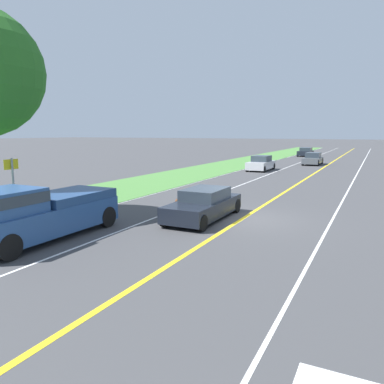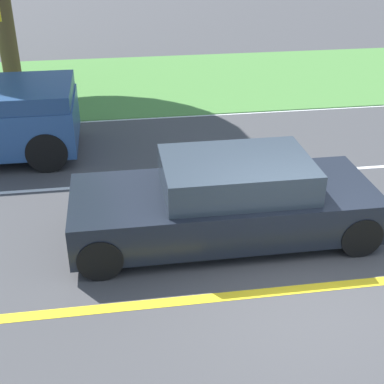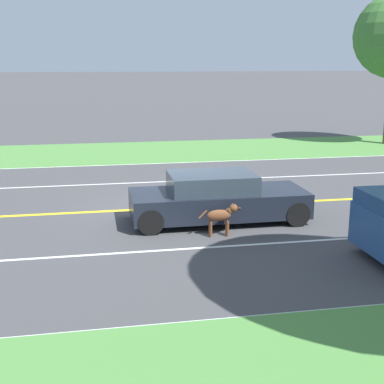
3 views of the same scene
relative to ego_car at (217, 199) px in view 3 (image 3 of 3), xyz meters
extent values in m
plane|color=#424244|center=(-1.50, -0.82, -0.62)|extent=(400.00, 400.00, 0.00)
cube|color=yellow|center=(-1.50, -0.82, -0.61)|extent=(0.18, 160.00, 0.01)
cube|color=white|center=(5.50, -0.82, -0.61)|extent=(0.14, 160.00, 0.01)
cube|color=white|center=(-8.50, -0.82, -0.61)|extent=(0.14, 160.00, 0.01)
cube|color=white|center=(2.00, -0.82, -0.61)|extent=(0.10, 160.00, 0.01)
cube|color=white|center=(-5.00, -0.82, -0.61)|extent=(0.10, 160.00, 0.01)
cube|color=#4C843D|center=(-11.50, -0.82, -0.60)|extent=(6.00, 160.00, 0.03)
cube|color=black|center=(0.00, 0.04, -0.12)|extent=(1.78, 4.63, 0.65)
cube|color=#2D3842|center=(0.00, -0.14, 0.45)|extent=(1.53, 2.22, 0.48)
cylinder|color=black|center=(0.80, 1.94, -0.30)|extent=(0.22, 0.64, 0.64)
cylinder|color=black|center=(0.80, -1.86, -0.30)|extent=(0.22, 0.64, 0.64)
cylinder|color=black|center=(-0.80, 1.94, -0.30)|extent=(0.22, 0.64, 0.64)
cylinder|color=black|center=(-0.80, -1.86, -0.30)|extent=(0.22, 0.64, 0.64)
ellipsoid|color=brown|center=(1.22, -0.24, -0.09)|extent=(0.21, 0.60, 0.28)
cylinder|color=brown|center=(1.29, -0.03, -0.43)|extent=(0.07, 0.07, 0.38)
cylinder|color=brown|center=(1.28, -0.45, -0.43)|extent=(0.07, 0.07, 0.38)
cylinder|color=brown|center=(1.16, -0.03, -0.43)|extent=(0.07, 0.07, 0.38)
cylinder|color=brown|center=(1.15, -0.45, -0.43)|extent=(0.07, 0.07, 0.38)
cylinder|color=brown|center=(1.23, 0.01, 0.02)|extent=(0.13, 0.17, 0.16)
sphere|color=brown|center=(1.23, 0.12, 0.07)|extent=(0.21, 0.21, 0.20)
ellipsoid|color=#331E14|center=(1.23, 0.26, 0.06)|extent=(0.09, 0.10, 0.08)
cone|color=#55301C|center=(1.29, 0.11, 0.15)|extent=(0.07, 0.07, 0.09)
cone|color=#55301C|center=(1.17, 0.11, 0.15)|extent=(0.07, 0.07, 0.09)
cylinder|color=brown|center=(1.21, -0.63, -0.05)|extent=(0.05, 0.22, 0.22)
cylinder|color=black|center=(2.82, 2.95, -0.21)|extent=(0.22, 0.81, 0.81)
camera|label=1|loc=(-6.55, 14.35, 3.07)|focal=35.00mm
camera|label=2|loc=(-7.01, 1.60, 4.00)|focal=50.00mm
camera|label=3|loc=(13.32, -3.17, 3.55)|focal=50.00mm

